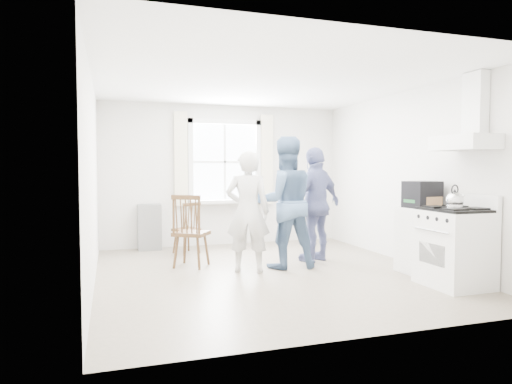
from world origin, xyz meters
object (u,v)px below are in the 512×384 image
at_px(person_mid, 285,202).
at_px(person_right, 316,204).
at_px(stereo_stack, 422,195).
at_px(person_left, 248,212).
at_px(windsor_chair_a, 190,222).
at_px(windsor_chair_b, 188,223).
at_px(gas_stove, 454,247).
at_px(low_cabinet, 422,240).

height_order(person_mid, person_right, person_mid).
height_order(stereo_stack, person_left, person_left).
height_order(windsor_chair_a, windsor_chair_b, windsor_chair_b).
height_order(gas_stove, stereo_stack, stereo_stack).
bearing_deg(person_mid, windsor_chair_a, -47.79).
relative_size(gas_stove, person_left, 0.67).
height_order(stereo_stack, person_mid, person_mid).
relative_size(stereo_stack, windsor_chair_b, 0.41).
bearing_deg(windsor_chair_a, windsor_chair_b, -100.49).
bearing_deg(windsor_chair_b, person_left, -32.86).
bearing_deg(person_mid, windsor_chair_b, -11.85).
relative_size(low_cabinet, person_right, 0.51).
relative_size(low_cabinet, person_mid, 0.48).
height_order(windsor_chair_a, person_right, person_right).
distance_m(windsor_chair_b, person_right, 1.98).
height_order(windsor_chair_a, person_left, person_left).
distance_m(windsor_chair_a, windsor_chair_b, 1.09).
distance_m(low_cabinet, windsor_chair_b, 3.25).
distance_m(person_mid, person_right, 0.70).
xyz_separation_m(gas_stove, person_mid, (-1.57, 1.61, 0.46)).
xyz_separation_m(low_cabinet, person_right, (-1.01, 1.20, 0.43)).
relative_size(stereo_stack, person_right, 0.25).
xyz_separation_m(person_left, person_right, (1.22, 0.39, 0.04)).
bearing_deg(gas_stove, stereo_stack, 86.93).
bearing_deg(stereo_stack, windsor_chair_b, 155.71).
relative_size(low_cabinet, windsor_chair_b, 0.84).
distance_m(low_cabinet, person_right, 1.63).
height_order(person_left, person_mid, person_mid).
xyz_separation_m(gas_stove, person_right, (-0.94, 1.90, 0.39)).
bearing_deg(windsor_chair_a, gas_stove, -48.50).
height_order(stereo_stack, windsor_chair_a, stereo_stack).
bearing_deg(person_right, person_left, -7.27).
xyz_separation_m(gas_stove, stereo_stack, (0.04, 0.66, 0.60)).
bearing_deg(gas_stove, person_left, 145.02).
distance_m(low_cabinet, person_left, 2.40).
relative_size(gas_stove, windsor_chair_b, 1.05).
bearing_deg(stereo_stack, gas_stove, -93.07).
xyz_separation_m(low_cabinet, windsor_chair_a, (-2.78, 2.36, 0.08)).
distance_m(stereo_stack, windsor_chair_b, 3.25).
bearing_deg(low_cabinet, gas_stove, -95.68).
bearing_deg(stereo_stack, low_cabinet, 46.07).
height_order(gas_stove, person_mid, person_mid).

